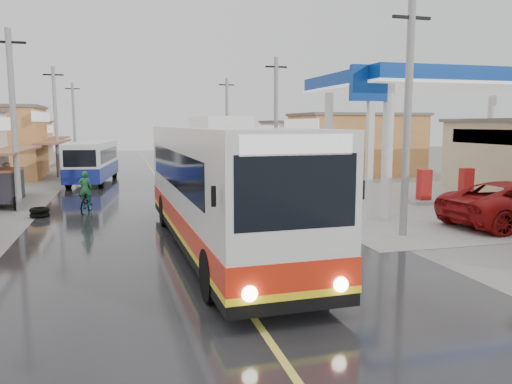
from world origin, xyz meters
TOP-DOWN VIEW (x-y plane):
  - ground at (0.00, 0.00)m, footprint 120.00×120.00m
  - road at (0.00, 15.00)m, footprint 12.00×90.00m
  - centre_line at (0.00, 15.00)m, footprint 0.15×90.00m
  - shopfronts_right at (15.00, 12.00)m, footprint 11.00×44.00m
  - utility_poles_left at (-7.00, 16.00)m, footprint 1.60×50.00m
  - utility_poles_right at (7.00, 15.00)m, footprint 1.60×36.00m
  - coach_bus at (0.42, -0.13)m, footprint 3.31×13.21m
  - second_bus at (-4.31, 19.26)m, footprint 3.19×8.34m
  - cyclist at (-4.03, 7.62)m, footprint 0.90×1.81m
  - tricycle_near at (-7.84, 10.20)m, footprint 1.58×2.38m
  - tyre_stack at (-5.87, 7.07)m, footprint 0.80×0.80m

SIDE VIEW (x-z plane):
  - ground at x=0.00m, z-range 0.00..0.00m
  - shopfronts_right at x=15.00m, z-range -2.40..2.40m
  - utility_poles_left at x=-7.00m, z-range -4.00..4.00m
  - utility_poles_right at x=7.00m, z-range -4.00..4.00m
  - road at x=0.00m, z-range 0.00..0.02m
  - centre_line at x=0.00m, z-range 0.02..0.03m
  - tyre_stack at x=-5.87m, z-range 0.00..0.41m
  - cyclist at x=-4.03m, z-range -0.32..1.55m
  - tricycle_near at x=-7.84m, z-range 0.13..1.95m
  - second_bus at x=-4.31m, z-range 0.11..2.80m
  - coach_bus at x=0.42m, z-range -0.07..4.02m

